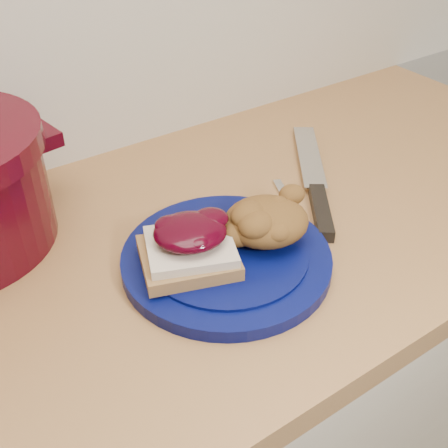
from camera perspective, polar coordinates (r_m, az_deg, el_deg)
plate at (r=0.74m, az=0.24°, el=-3.58°), size 0.37×0.37×0.02m
sandwich at (r=0.70m, az=-3.53°, el=-2.18°), size 0.14×0.13×0.06m
stuffing_mound at (r=0.74m, az=4.31°, el=0.27°), size 0.14×0.14×0.06m
chef_knife at (r=0.87m, az=9.48°, el=2.92°), size 0.22×0.29×0.02m
butter_knife at (r=0.85m, az=6.94°, el=1.60°), size 0.07×0.16×0.00m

